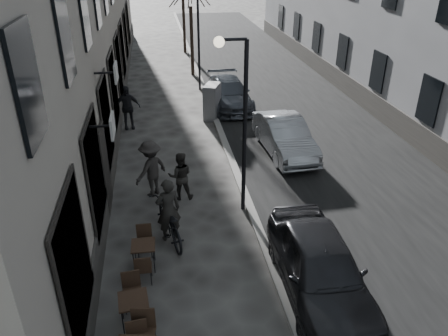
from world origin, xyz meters
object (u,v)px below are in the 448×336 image
object	(u,v)px
bistro_set_b	(134,310)
bicycle	(169,221)
car_near	(320,267)
streetlamp_near	(239,109)
car_far	(229,93)
car_mid	(285,136)
utility_cabinet	(212,101)
pedestrian_near	(180,176)
streetlamp_far	(195,29)
bistro_set_c	(144,254)
pedestrian_far	(127,108)
pedestrian_mid	(151,169)

from	to	relation	value
bistro_set_b	bicycle	bearing A→B (deg)	67.86
car_near	streetlamp_near	bearing A→B (deg)	109.04
bistro_set_b	car_far	xyz separation A→B (m)	(4.21, 13.18, 0.20)
car_mid	utility_cabinet	bearing A→B (deg)	115.58
car_mid	car_far	distance (m)	5.61
pedestrian_near	car_mid	distance (m)	4.90
streetlamp_far	bistro_set_c	xyz separation A→B (m)	(-2.73, -14.24, -2.74)
bistro_set_b	pedestrian_near	world-z (taller)	pedestrian_near
streetlamp_far	bistro_set_b	distance (m)	16.55
pedestrian_near	car_near	world-z (taller)	pedestrian_near
bistro_set_b	car_mid	bearing A→B (deg)	49.05
pedestrian_far	car_near	world-z (taller)	pedestrian_far
bistro_set_c	car_near	xyz separation A→B (m)	(3.90, -1.46, 0.30)
pedestrian_near	car_mid	world-z (taller)	pedestrian_near
pedestrian_near	pedestrian_mid	size ratio (longest dim) A/B	0.84
utility_cabinet	bistro_set_c	bearing A→B (deg)	-83.33
car_mid	pedestrian_near	bearing A→B (deg)	-149.49
pedestrian_far	car_mid	size ratio (longest dim) A/B	0.46
utility_cabinet	car_mid	xyz separation A→B (m)	(2.20, -4.03, -0.11)
bistro_set_b	car_far	distance (m)	13.84
streetlamp_far	car_near	size ratio (longest dim) A/B	1.19
car_near	car_far	xyz separation A→B (m)	(0.12, 12.82, -0.08)
pedestrian_mid	car_far	size ratio (longest dim) A/B	0.41
pedestrian_near	car_far	size ratio (longest dim) A/B	0.35
streetlamp_near	bistro_set_b	distance (m)	5.69
bistro_set_b	pedestrian_near	xyz separation A→B (m)	(1.30, 4.99, 0.33)
bistro_set_b	bistro_set_c	world-z (taller)	bistro_set_b
bistro_set_c	bicycle	world-z (taller)	bicycle
streetlamp_far	pedestrian_near	distance (m)	11.45
utility_cabinet	car_mid	bearing A→B (deg)	-37.88
streetlamp_far	bicycle	world-z (taller)	streetlamp_far
utility_cabinet	bicycle	size ratio (longest dim) A/B	0.74
utility_cabinet	car_far	size ratio (longest dim) A/B	0.35
streetlamp_far	utility_cabinet	size ratio (longest dim) A/B	3.26
streetlamp_near	bicycle	bearing A→B (deg)	-151.26
pedestrian_near	car_near	bearing A→B (deg)	123.95
streetlamp_near	car_near	distance (m)	4.59
utility_cabinet	bicycle	distance (m)	9.11
streetlamp_far	bistro_set_b	size ratio (longest dim) A/B	3.42
pedestrian_far	bistro_set_b	bearing A→B (deg)	-96.23
pedestrian_far	pedestrian_near	bearing A→B (deg)	-82.23
utility_cabinet	car_near	distance (m)	11.41
streetlamp_near	bistro_set_b	bearing A→B (deg)	-125.64
bicycle	pedestrian_near	size ratio (longest dim) A/B	1.36
streetlamp_far	pedestrian_near	bearing A→B (deg)	-98.29
streetlamp_far	car_mid	bearing A→B (deg)	-73.54
streetlamp_far	pedestrian_far	bearing A→B (deg)	-124.36
pedestrian_near	car_mid	bearing A→B (deg)	-143.55
streetlamp_far	pedestrian_mid	world-z (taller)	streetlamp_far
pedestrian_mid	car_far	distance (m)	8.71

